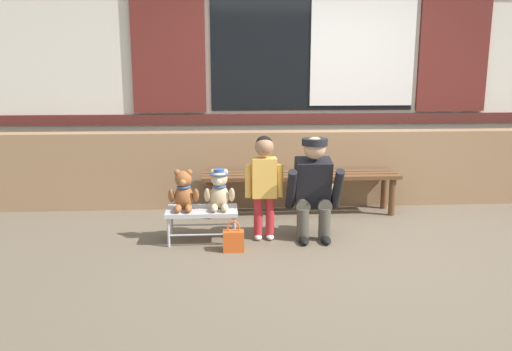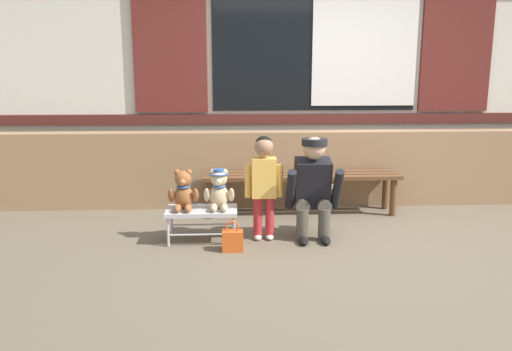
{
  "view_description": "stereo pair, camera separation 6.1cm",
  "coord_description": "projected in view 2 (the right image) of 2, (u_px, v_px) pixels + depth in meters",
  "views": [
    {
      "loc": [
        -1.07,
        -4.32,
        1.56
      ],
      "look_at": [
        -0.76,
        0.46,
        0.55
      ],
      "focal_mm": 36.34,
      "sensor_mm": 36.0,
      "label": 1
    },
    {
      "loc": [
        -1.01,
        -4.33,
        1.56
      ],
      "look_at": [
        -0.76,
        0.46,
        0.55
      ],
      "focal_mm": 36.34,
      "sensor_mm": 36.0,
      "label": 2
    }
  ],
  "objects": [
    {
      "name": "handbag_on_ground",
      "position": [
        233.0,
        240.0,
        4.46
      ],
      "size": [
        0.18,
        0.11,
        0.27
      ],
      "color": "#DB561E",
      "rests_on": "ground"
    },
    {
      "name": "teddy_bear_with_hat",
      "position": [
        219.0,
        190.0,
        4.66
      ],
      "size": [
        0.28,
        0.27,
        0.36
      ],
      "color": "#CCB289",
      "rests_on": "small_display_bench"
    },
    {
      "name": "brick_low_wall",
      "position": [
        318.0,
        168.0,
        5.91
      ],
      "size": [
        8.19,
        0.25,
        0.85
      ],
      "primitive_type": "cube",
      "color": "#997551",
      "rests_on": "ground"
    },
    {
      "name": "adult_crouching",
      "position": [
        314.0,
        187.0,
        4.72
      ],
      "size": [
        0.5,
        0.49,
        0.95
      ],
      "color": "#4C473D",
      "rests_on": "ground"
    },
    {
      "name": "wooden_bench_long",
      "position": [
        301.0,
        180.0,
        5.55
      ],
      "size": [
        2.1,
        0.4,
        0.44
      ],
      "color": "brown",
      "rests_on": "ground"
    },
    {
      "name": "teddy_bear_plain",
      "position": [
        183.0,
        191.0,
        4.64
      ],
      "size": [
        0.28,
        0.26,
        0.36
      ],
      "color": "#93562D",
      "rests_on": "small_display_bench"
    },
    {
      "name": "small_display_bench",
      "position": [
        202.0,
        212.0,
        4.69
      ],
      "size": [
        0.64,
        0.36,
        0.3
      ],
      "color": "#BCBCC1",
      "rests_on": "ground"
    },
    {
      "name": "child_standing",
      "position": [
        264.0,
        176.0,
        4.67
      ],
      "size": [
        0.35,
        0.18,
        0.96
      ],
      "color": "#B7282D",
      "rests_on": "ground"
    },
    {
      "name": "shop_facade",
      "position": [
        314.0,
        53.0,
        6.14
      ],
      "size": [
        8.36,
        0.26,
        3.43
      ],
      "color": "silver",
      "rests_on": "ground"
    },
    {
      "name": "ground_plane",
      "position": [
        344.0,
        246.0,
        4.6
      ],
      "size": [
        60.0,
        60.0,
        0.0
      ],
      "primitive_type": "plane",
      "color": "brown"
    }
  ]
}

